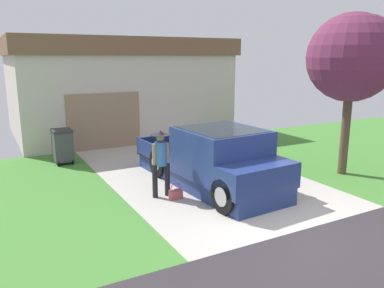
{
  "coord_description": "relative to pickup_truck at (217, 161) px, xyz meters",
  "views": [
    {
      "loc": [
        -5.42,
        -5.3,
        3.44
      ],
      "look_at": [
        -0.91,
        2.97,
        1.3
      ],
      "focal_mm": 36.17,
      "sensor_mm": 36.0,
      "label": 1
    }
  ],
  "objects": [
    {
      "name": "ground",
      "position": [
        0.13,
        -4.9,
        -0.75
      ],
      "size": [
        29.2,
        18.6,
        0.18
      ],
      "color": "#B3ADA3"
    },
    {
      "name": "pickup_truck",
      "position": [
        0.0,
        0.0,
        0.0
      ],
      "size": [
        2.31,
        5.12,
        1.64
      ],
      "rotation": [
        0.0,
        0.0,
        3.2
      ],
      "color": "navy",
      "rests_on": "ground"
    },
    {
      "name": "person_with_hat",
      "position": [
        -1.56,
        0.11,
        0.26
      ],
      "size": [
        0.52,
        0.52,
        1.7
      ],
      "rotation": [
        0.0,
        0.0,
        -0.06
      ],
      "color": "black",
      "rests_on": "ground"
    },
    {
      "name": "handbag",
      "position": [
        -1.32,
        -0.22,
        -0.61
      ],
      "size": [
        0.31,
        0.19,
        0.41
      ],
      "color": "#B24C56",
      "rests_on": "ground"
    },
    {
      "name": "house_with_garage",
      "position": [
        0.21,
        9.16,
        1.37
      ],
      "size": [
        9.2,
        6.78,
        4.19
      ],
      "color": "beige",
      "rests_on": "ground"
    },
    {
      "name": "front_yard_tree",
      "position": [
        3.95,
        -0.88,
        2.69
      ],
      "size": [
        2.86,
        2.42,
        4.61
      ],
      "color": "brown",
      "rests_on": "ground"
    },
    {
      "name": "wheeled_trash_bin",
      "position": [
        -3.12,
        4.48,
        -0.13
      ],
      "size": [
        0.6,
        0.72,
        1.13
      ],
      "color": "#424247",
      "rests_on": "ground"
    }
  ]
}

